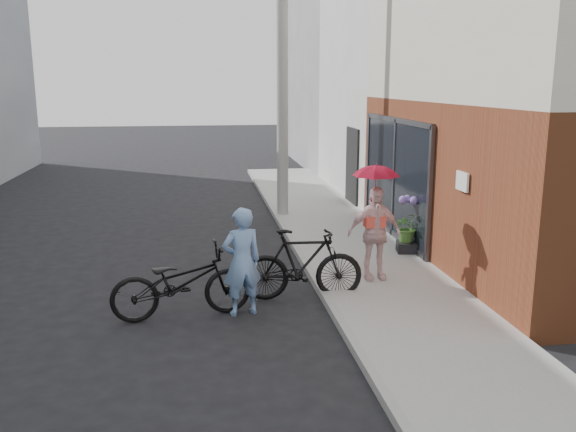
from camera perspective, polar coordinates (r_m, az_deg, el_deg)
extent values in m
plane|color=black|center=(9.46, -2.09, -8.33)|extent=(80.00, 80.00, 0.00)
cube|color=#999A94|center=(11.69, 7.10, -4.02)|extent=(2.20, 24.00, 0.12)
cube|color=#9E9E99|center=(11.45, 1.48, -4.29)|extent=(0.12, 24.00, 0.12)
cube|color=black|center=(13.12, 9.99, 3.51)|extent=(0.06, 3.80, 2.40)
cube|color=white|center=(10.01, 16.00, 3.14)|extent=(0.04, 0.40, 0.30)
cube|color=silver|center=(19.58, 16.59, 12.37)|extent=(8.00, 6.00, 7.00)
cube|color=gray|center=(26.10, 10.03, 12.58)|extent=(8.00, 8.00, 7.00)
cylinder|color=#9E9E99|center=(14.94, -0.52, 13.00)|extent=(0.28, 0.28, 7.00)
imported|color=#769DD2|center=(8.89, -4.33, -4.27)|extent=(0.66, 0.52, 1.61)
imported|color=black|center=(8.95, -9.94, -6.13)|extent=(2.11, 1.00, 1.06)
imported|color=black|center=(9.54, 1.35, -4.54)|extent=(1.92, 0.64, 1.14)
imported|color=beige|center=(10.20, 8.06, -1.61)|extent=(0.93, 0.42, 1.56)
imported|color=red|center=(9.99, 8.26, 4.51)|extent=(0.73, 0.73, 0.64)
cube|color=black|center=(12.06, 11.06, -2.86)|extent=(0.45, 0.45, 0.20)
imported|color=#3E692A|center=(11.96, 11.14, -1.03)|extent=(0.53, 0.46, 0.59)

